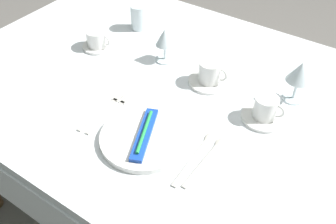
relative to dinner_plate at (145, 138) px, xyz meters
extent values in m
plane|color=slate|center=(0.02, 0.26, -0.75)|extent=(6.00, 6.00, 0.00)
cube|color=white|center=(0.02, 0.26, -0.03)|extent=(1.80, 1.10, 0.04)
cube|color=white|center=(0.02, 0.81, -0.14)|extent=(1.80, 0.01, 0.18)
cylinder|color=brown|center=(-0.78, 0.71, -0.40)|extent=(0.07, 0.07, 0.70)
cylinder|color=white|center=(0.00, 0.00, 0.00)|extent=(0.26, 0.26, 0.02)
cube|color=blue|center=(0.00, 0.00, 0.02)|extent=(0.12, 0.21, 0.01)
cylinder|color=green|center=(0.00, 0.00, 0.03)|extent=(0.08, 0.16, 0.01)
cube|color=beige|center=(-0.16, 0.01, -0.01)|extent=(0.02, 0.18, 0.00)
cube|color=beige|center=(-0.16, 0.11, -0.01)|extent=(0.02, 0.04, 0.00)
cube|color=beige|center=(-0.19, 0.00, -0.01)|extent=(0.02, 0.18, 0.00)
cube|color=beige|center=(-0.19, 0.10, -0.01)|extent=(0.02, 0.04, 0.00)
cube|color=beige|center=(0.16, 0.00, -0.01)|extent=(0.02, 0.20, 0.00)
ellipsoid|color=beige|center=(0.15, 0.11, -0.01)|extent=(0.03, 0.04, 0.01)
cube|color=beige|center=(0.19, 0.01, -0.01)|extent=(0.02, 0.18, 0.00)
ellipsoid|color=beige|center=(0.19, 0.11, -0.01)|extent=(0.03, 0.04, 0.01)
cylinder|color=white|center=(-0.45, 0.30, 0.00)|extent=(0.12, 0.12, 0.01)
cylinder|color=white|center=(-0.45, 0.30, 0.03)|extent=(0.08, 0.08, 0.06)
torus|color=white|center=(-0.41, 0.30, 0.04)|extent=(0.04, 0.01, 0.04)
cylinder|color=white|center=(0.02, 0.34, 0.00)|extent=(0.14, 0.14, 0.01)
cylinder|color=white|center=(0.02, 0.34, 0.04)|extent=(0.08, 0.08, 0.07)
torus|color=white|center=(0.06, 0.34, 0.04)|extent=(0.05, 0.01, 0.05)
cylinder|color=white|center=(0.25, 0.28, 0.00)|extent=(0.14, 0.14, 0.01)
cylinder|color=white|center=(0.25, 0.28, 0.04)|extent=(0.07, 0.07, 0.07)
torus|color=white|center=(0.28, 0.28, 0.04)|extent=(0.05, 0.01, 0.05)
cylinder|color=silver|center=(-0.19, 0.37, -0.01)|extent=(0.07, 0.07, 0.01)
cylinder|color=silver|center=(-0.19, 0.37, 0.03)|extent=(0.01, 0.01, 0.06)
cone|color=silver|center=(-0.19, 0.37, 0.09)|extent=(0.07, 0.07, 0.06)
cylinder|color=silver|center=(0.29, 0.42, -0.01)|extent=(0.07, 0.07, 0.01)
cylinder|color=silver|center=(0.29, 0.42, 0.03)|extent=(0.01, 0.01, 0.07)
cone|color=silver|center=(0.29, 0.42, 0.10)|extent=(0.08, 0.08, 0.07)
cylinder|color=silver|center=(-0.41, 0.50, 0.04)|extent=(0.07, 0.07, 0.10)
cylinder|color=#C68C1E|center=(-0.41, 0.50, 0.02)|extent=(0.06, 0.06, 0.04)
camera|label=1|loc=(0.49, -0.60, 0.80)|focal=40.82mm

